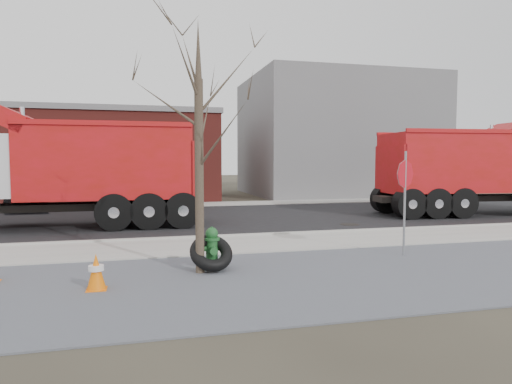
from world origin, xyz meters
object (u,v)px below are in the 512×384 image
object	(u,v)px
fire_hydrant	(212,250)
stop_sign	(405,185)
dump_truck_red_a	(480,168)
dump_truck_red_b	(70,169)
truck_tire	(211,253)

from	to	relation	value
fire_hydrant	stop_sign	bearing A→B (deg)	0.53
dump_truck_red_a	dump_truck_red_b	size ratio (longest dim) A/B	1.04
stop_sign	dump_truck_red_a	size ratio (longest dim) A/B	0.26
fire_hydrant	dump_truck_red_a	xyz separation A→B (m)	(12.78, 7.11, 1.59)
fire_hydrant	stop_sign	distance (m)	4.96
dump_truck_red_b	truck_tire	bearing A→B (deg)	117.35
stop_sign	fire_hydrant	bearing A→B (deg)	177.93
dump_truck_red_a	dump_truck_red_b	world-z (taller)	dump_truck_red_b
truck_tire	dump_truck_red_b	bearing A→B (deg)	117.02
stop_sign	dump_truck_red_b	world-z (taller)	dump_truck_red_b
fire_hydrant	stop_sign	world-z (taller)	stop_sign
dump_truck_red_a	dump_truck_red_b	xyz separation A→B (m)	(-16.63, 0.20, 0.03)
fire_hydrant	dump_truck_red_a	size ratio (longest dim) A/B	0.09
dump_truck_red_a	dump_truck_red_b	distance (m)	16.63
stop_sign	dump_truck_red_b	size ratio (longest dim) A/B	0.27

